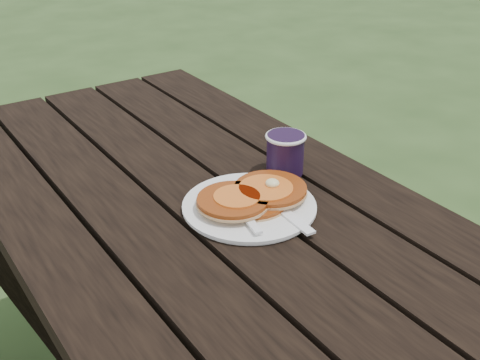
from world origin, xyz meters
TOP-DOWN VIEW (x-y plane):
  - plate at (0.05, 0.06)m, footprint 0.28×0.28m
  - pancake_stack at (0.07, 0.06)m, footprint 0.23×0.14m
  - knife at (0.09, 0.00)m, footprint 0.03×0.18m
  - fork at (0.02, 0.01)m, footprint 0.06×0.16m
  - coffee_cup at (0.21, 0.14)m, footprint 0.09×0.09m

SIDE VIEW (x-z plane):
  - plate at x=0.05m, z-range 0.75..0.76m
  - knife at x=0.09m, z-range 0.76..0.76m
  - fork at x=0.02m, z-range 0.77..0.77m
  - pancake_stack at x=0.07m, z-range 0.76..0.79m
  - coffee_cup at x=0.21m, z-range 0.76..0.85m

